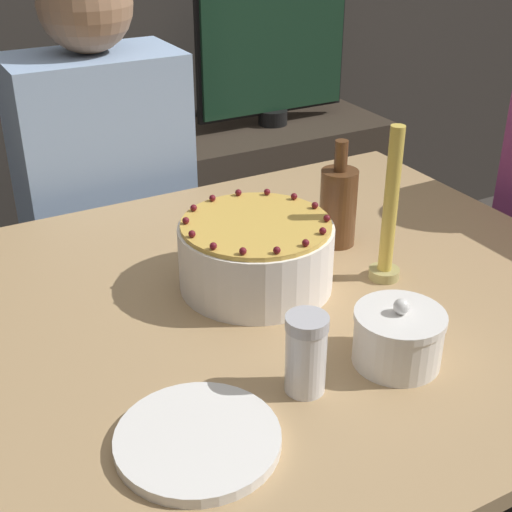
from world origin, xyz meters
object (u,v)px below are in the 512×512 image
Objects in this scene: candle at (389,219)px; bottle at (338,205)px; sugar_shaker at (306,353)px; sugar_bowl at (398,337)px; tv_monitor at (273,52)px; person_man_blue_shirt at (111,246)px; cake at (256,254)px.

candle is 1.34× the size of bottle.
sugar_shaker is 0.57× the size of bottle.
sugar_bowl is 0.25× the size of tv_monitor.
sugar_shaker is at bearing 89.31° from person_man_blue_shirt.
person_man_blue_shirt reaches higher than tv_monitor.
candle is 0.52× the size of tv_monitor.
cake is 0.22× the size of person_man_blue_shirt.
person_man_blue_shirt is at bearing 95.94° from cake.
bottle reaches higher than sugar_bowl.
candle is at bearing -110.74° from tv_monitor.
person_man_blue_shirt is 0.92m from tv_monitor.
sugar_bowl is (0.07, -0.30, -0.02)m from cake.
sugar_shaker is 0.10× the size of person_man_blue_shirt.
cake is at bearing 157.49° from candle.
sugar_shaker is at bearing -129.85° from bottle.
sugar_shaker is 0.42× the size of candle.
sugar_bowl is 1.52m from tv_monitor.
tv_monitor is at bearing 66.56° from bottle.
tv_monitor is at bearing 67.11° from sugar_bowl.
person_man_blue_shirt is at bearing 98.48° from sugar_bowl.
cake is 1.29m from tv_monitor.
tv_monitor is at bearing -149.14° from person_man_blue_shirt.
sugar_shaker is at bearing 176.18° from sugar_bowl.
cake is 2.24× the size of sugar_shaker.
sugar_bowl is at bearing -76.07° from cake.
sugar_bowl is 0.11× the size of person_man_blue_shirt.
sugar_shaker is 1.58m from tv_monitor.
bottle is at bearing -113.44° from tv_monitor.
person_man_blue_shirt is (-0.14, 0.96, -0.25)m from sugar_bowl.
tv_monitor is (0.67, 1.10, 0.07)m from cake.
sugar_bowl is at bearing -3.82° from sugar_shaker.
sugar_bowl is 0.26m from candle.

